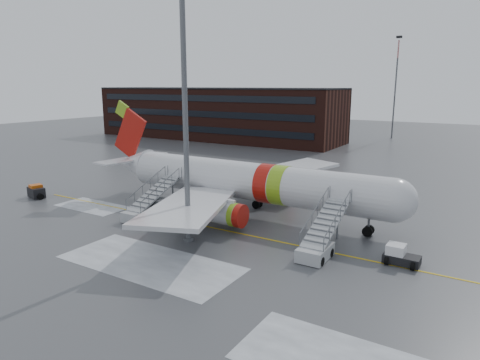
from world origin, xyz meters
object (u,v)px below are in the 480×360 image
Objects in this scene: airstair_fwd at (319,243)px; light_mast_near at (184,64)px; uld_container at (158,208)px; baggage_tractor at (36,192)px; pushback_tug at (400,256)px; airstair_aft at (145,208)px; airliner at (242,181)px.

airstair_fwd is 0.27× the size of light_mast_near.
baggage_tractor is (-17.12, -2.05, -0.17)m from uld_container.
uld_container is at bearing -179.12° from pushback_tug.
airstair_aft is 15.70m from light_mast_near.
airstair_fwd reaches higher than pushback_tug.
baggage_tractor is 0.11× the size of light_mast_near.
baggage_tractor is at bearing -173.18° from uld_container.
baggage_tractor is (-16.62, -0.77, -0.41)m from airstair_aft.
airliner is 1.24× the size of light_mast_near.
airliner is 4.55× the size of airstair_aft.
airstair_fwd is at bearing 14.40° from light_mast_near.
airliner is at bearing 91.72° from light_mast_near.
airliner reaches higher than uld_container.
pushback_tug is at bearing 3.92° from airstair_aft.
airstair_fwd is 5.92m from pushback_tug.
airstair_fwd is at bearing -163.91° from pushback_tug.
uld_container is at bearing -142.34° from airliner.
light_mast_near is (-10.62, -2.73, 13.47)m from airstair_fwd.
baggage_tractor is (-40.51, -2.41, 0.01)m from pushback_tug.
uld_container is 0.72× the size of baggage_tractor.
light_mast_near reaches higher than airliner.
light_mast_near is at bearing -29.45° from uld_container.
airliner is at bearing 16.97° from baggage_tractor.
airliner reaches higher than baggage_tractor.
light_mast_near is at bearing -165.60° from airstair_fwd.
airstair_fwd is 17.37m from light_mast_near.
airstair_aft is 16.64m from baggage_tractor.
pushback_tug is at bearing 3.40° from baggage_tractor.
airliner is 13.58× the size of pushback_tug.
airstair_aft reaches higher than baggage_tractor.
airliner reaches higher than pushback_tug.
baggage_tractor is (-23.93, -7.30, -2.76)m from airliner.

